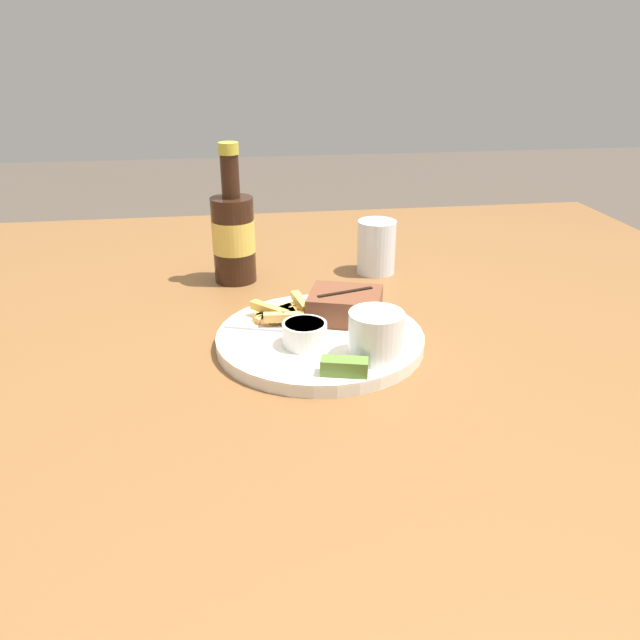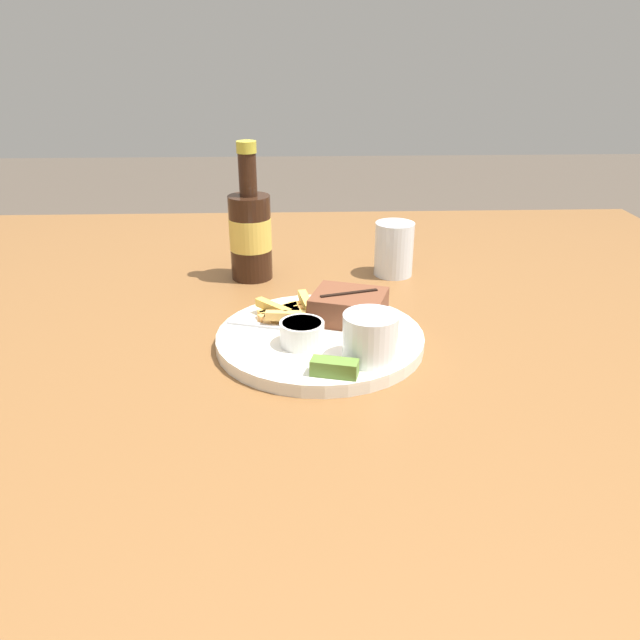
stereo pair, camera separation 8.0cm
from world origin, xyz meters
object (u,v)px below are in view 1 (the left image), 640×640
object	(u,v)px
steak_portion	(345,305)
drinking_glass	(376,247)
beer_bottle	(233,234)
dinner_plate	(320,339)
dipping_sauce_cup	(305,333)
pickle_spear	(344,367)
coleslaw_cup	(376,332)
fork_utensil	(267,328)

from	to	relation	value
steak_portion	drinking_glass	size ratio (longest dim) A/B	1.29
beer_bottle	drinking_glass	world-z (taller)	beer_bottle
dinner_plate	steak_portion	bearing A→B (deg)	46.74
dipping_sauce_cup	beer_bottle	bearing A→B (deg)	105.49
dinner_plate	pickle_spear	xyz separation A→B (m)	(0.01, -0.12, 0.02)
steak_portion	dipping_sauce_cup	bearing A→B (deg)	-131.14
beer_bottle	pickle_spear	bearing A→B (deg)	-72.57
pickle_spear	dinner_plate	bearing A→B (deg)	96.22
steak_portion	drinking_glass	bearing A→B (deg)	66.98
dinner_plate	pickle_spear	distance (m)	0.12
coleslaw_cup	pickle_spear	size ratio (longest dim) A/B	1.15
beer_bottle	drinking_glass	size ratio (longest dim) A/B	2.48
fork_utensil	beer_bottle	size ratio (longest dim) A/B	0.56
coleslaw_cup	pickle_spear	xyz separation A→B (m)	(-0.05, -0.04, -0.02)
drinking_glass	beer_bottle	bearing A→B (deg)	-178.74
steak_portion	fork_utensil	xyz separation A→B (m)	(-0.11, -0.02, -0.02)
coleslaw_cup	fork_utensil	distance (m)	0.17
dinner_plate	fork_utensil	distance (m)	0.08
steak_portion	beer_bottle	xyz separation A→B (m)	(-0.15, 0.23, 0.05)
steak_portion	dipping_sauce_cup	distance (m)	0.10
steak_portion	fork_utensil	world-z (taller)	steak_portion
steak_portion	beer_bottle	bearing A→B (deg)	123.93
dinner_plate	steak_portion	world-z (taller)	steak_portion
steak_portion	beer_bottle	size ratio (longest dim) A/B	0.52
dinner_plate	coleslaw_cup	bearing A→B (deg)	-52.26
steak_portion	coleslaw_cup	distance (m)	0.12
fork_utensil	drinking_glass	size ratio (longest dim) A/B	1.38
pickle_spear	drinking_glass	bearing A→B (deg)	71.89
pickle_spear	drinking_glass	distance (m)	0.42
dipping_sauce_cup	steak_portion	bearing A→B (deg)	48.86
beer_bottle	dipping_sauce_cup	bearing A→B (deg)	-74.51
drinking_glass	pickle_spear	bearing A→B (deg)	-108.11
fork_utensil	steak_portion	bearing A→B (deg)	29.09
beer_bottle	fork_utensil	bearing A→B (deg)	-81.26
steak_portion	fork_utensil	size ratio (longest dim) A/B	0.93
dipping_sauce_cup	fork_utensil	distance (m)	0.07
dinner_plate	coleslaw_cup	world-z (taller)	coleslaw_cup
dinner_plate	steak_portion	xyz separation A→B (m)	(0.04, 0.05, 0.03)
dipping_sauce_cup	fork_utensil	world-z (taller)	dipping_sauce_cup
coleslaw_cup	dipping_sauce_cup	xyz separation A→B (m)	(-0.08, 0.04, -0.02)
fork_utensil	drinking_glass	bearing A→B (deg)	67.72
fork_utensil	pickle_spear	bearing A→B (deg)	-41.46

